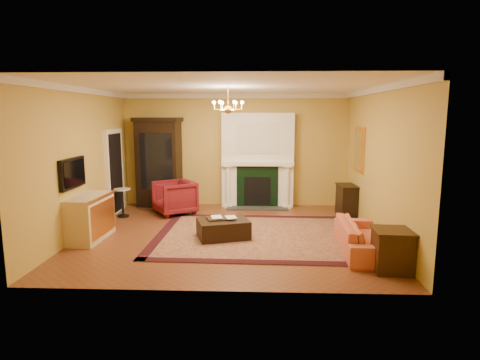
# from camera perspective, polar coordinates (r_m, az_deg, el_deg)

# --- Properties ---
(floor) EXTENTS (6.00, 5.50, 0.02)m
(floor) POSITION_cam_1_polar(r_m,az_deg,el_deg) (8.43, -1.62, -7.72)
(floor) COLOR brown
(floor) RESTS_ON ground
(ceiling) EXTENTS (6.00, 5.50, 0.02)m
(ceiling) POSITION_cam_1_polar(r_m,az_deg,el_deg) (8.08, -1.73, 13.23)
(ceiling) COLOR white
(ceiling) RESTS_ON wall_back
(wall_back) EXTENTS (6.00, 0.02, 3.00)m
(wall_back) POSITION_cam_1_polar(r_m,az_deg,el_deg) (10.86, -0.66, 4.24)
(wall_back) COLOR gold
(wall_back) RESTS_ON floor
(wall_front) EXTENTS (6.00, 0.02, 3.00)m
(wall_front) POSITION_cam_1_polar(r_m,az_deg,el_deg) (5.39, -3.71, -0.92)
(wall_front) COLOR gold
(wall_front) RESTS_ON floor
(wall_left) EXTENTS (0.02, 5.50, 3.00)m
(wall_left) POSITION_cam_1_polar(r_m,az_deg,el_deg) (8.85, -21.53, 2.45)
(wall_left) COLOR gold
(wall_left) RESTS_ON floor
(wall_right) EXTENTS (0.02, 5.50, 3.00)m
(wall_right) POSITION_cam_1_polar(r_m,az_deg,el_deg) (8.46, 19.14, 2.29)
(wall_right) COLOR gold
(wall_right) RESTS_ON floor
(fireplace) EXTENTS (1.90, 0.70, 2.50)m
(fireplace) POSITION_cam_1_polar(r_m,az_deg,el_deg) (10.69, 2.51, 2.51)
(fireplace) COLOR white
(fireplace) RESTS_ON wall_back
(crown_molding) EXTENTS (6.00, 5.50, 0.12)m
(crown_molding) POSITION_cam_1_polar(r_m,az_deg,el_deg) (9.03, -1.28, 12.37)
(crown_molding) COLOR silver
(crown_molding) RESTS_ON ceiling
(doorway) EXTENTS (0.08, 1.05, 2.10)m
(doorway) POSITION_cam_1_polar(r_m,az_deg,el_deg) (10.45, -17.37, 1.11)
(doorway) COLOR silver
(doorway) RESTS_ON wall_left
(tv_panel) EXTENTS (0.09, 0.95, 0.58)m
(tv_panel) POSITION_cam_1_polar(r_m,az_deg,el_deg) (8.30, -22.72, 0.92)
(tv_panel) COLOR black
(tv_panel) RESTS_ON wall_left
(gilt_mirror) EXTENTS (0.06, 0.76, 1.05)m
(gilt_mirror) POSITION_cam_1_polar(r_m,az_deg,el_deg) (9.77, 16.60, 4.18)
(gilt_mirror) COLOR gold
(gilt_mirror) RESTS_ON wall_right
(chandelier) EXTENTS (0.63, 0.55, 0.53)m
(chandelier) POSITION_cam_1_polar(r_m,az_deg,el_deg) (8.06, -1.71, 10.38)
(chandelier) COLOR gold
(chandelier) RESTS_ON ceiling
(oriental_rug) EXTENTS (4.38, 3.32, 0.02)m
(oriental_rug) POSITION_cam_1_polar(r_m,az_deg,el_deg) (8.30, 3.10, -7.87)
(oriental_rug) COLOR #4D1018
(oriental_rug) RESTS_ON floor
(china_cabinet) EXTENTS (1.20, 0.67, 2.28)m
(china_cabinet) POSITION_cam_1_polar(r_m,az_deg,el_deg) (10.93, -11.47, 2.18)
(china_cabinet) COLOR black
(china_cabinet) RESTS_ON floor
(wingback_armchair) EXTENTS (1.19, 1.21, 0.92)m
(wingback_armchair) POSITION_cam_1_polar(r_m,az_deg,el_deg) (10.09, -9.31, -2.24)
(wingback_armchair) COLOR maroon
(wingback_armchair) RESTS_ON floor
(pedestal_table) EXTENTS (0.39, 0.39, 0.69)m
(pedestal_table) POSITION_cam_1_polar(r_m,az_deg,el_deg) (10.09, -16.36, -2.82)
(pedestal_table) COLOR black
(pedestal_table) RESTS_ON floor
(commode) EXTENTS (0.61, 1.21, 0.88)m
(commode) POSITION_cam_1_polar(r_m,az_deg,el_deg) (8.49, -20.65, -5.04)
(commode) COLOR beige
(commode) RESTS_ON floor
(coral_sofa) EXTENTS (0.66, 1.91, 0.74)m
(coral_sofa) POSITION_cam_1_polar(r_m,az_deg,el_deg) (7.58, 16.98, -7.11)
(coral_sofa) COLOR #C9513F
(coral_sofa) RESTS_ON floor
(end_table) EXTENTS (0.58, 0.58, 0.64)m
(end_table) POSITION_cam_1_polar(r_m,az_deg,el_deg) (6.85, 20.83, -9.47)
(end_table) COLOR #331F0D
(end_table) RESTS_ON floor
(console_table) EXTENTS (0.42, 0.68, 0.74)m
(console_table) POSITION_cam_1_polar(r_m,az_deg,el_deg) (10.14, 14.92, -2.90)
(console_table) COLOR black
(console_table) RESTS_ON floor
(leather_ottoman) EXTENTS (1.15, 0.98, 0.37)m
(leather_ottoman) POSITION_cam_1_polar(r_m,az_deg,el_deg) (8.08, -2.41, -6.92)
(leather_ottoman) COLOR black
(leather_ottoman) RESTS_ON oriental_rug
(ottoman_tray) EXTENTS (0.54, 0.48, 0.03)m
(ottoman_tray) POSITION_cam_1_polar(r_m,az_deg,el_deg) (8.08, -3.05, -5.48)
(ottoman_tray) COLOR black
(ottoman_tray) RESTS_ON leather_ottoman
(book_a) EXTENTS (0.21, 0.07, 0.29)m
(book_a) POSITION_cam_1_polar(r_m,az_deg,el_deg) (8.01, -4.11, -4.46)
(book_a) COLOR gray
(book_a) RESTS_ON ottoman_tray
(book_b) EXTENTS (0.20, 0.08, 0.28)m
(book_b) POSITION_cam_1_polar(r_m,az_deg,el_deg) (8.00, -2.02, -4.49)
(book_b) COLOR gray
(book_b) RESTS_ON ottoman_tray
(topiary_left) EXTENTS (0.17, 0.17, 0.47)m
(topiary_left) POSITION_cam_1_polar(r_m,az_deg,el_deg) (10.62, -0.30, 4.07)
(topiary_left) COLOR tan
(topiary_left) RESTS_ON fireplace
(topiary_right) EXTENTS (0.15, 0.15, 0.40)m
(topiary_right) POSITION_cam_1_polar(r_m,az_deg,el_deg) (10.65, 6.73, 3.79)
(topiary_right) COLOR tan
(topiary_right) RESTS_ON fireplace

